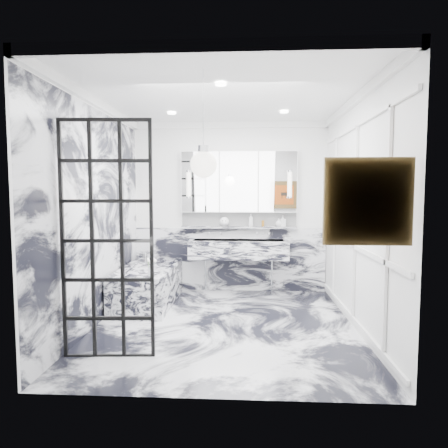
# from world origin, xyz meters

# --- Properties ---
(floor) EXTENTS (3.60, 3.60, 0.00)m
(floor) POSITION_xyz_m (0.00, 0.00, 0.00)
(floor) COLOR silver
(floor) RESTS_ON ground
(ceiling) EXTENTS (3.60, 3.60, 0.00)m
(ceiling) POSITION_xyz_m (0.00, 0.00, 2.80)
(ceiling) COLOR white
(ceiling) RESTS_ON wall_back
(wall_back) EXTENTS (3.60, 0.00, 3.60)m
(wall_back) POSITION_xyz_m (0.00, 1.80, 1.40)
(wall_back) COLOR white
(wall_back) RESTS_ON floor
(wall_front) EXTENTS (3.60, 0.00, 3.60)m
(wall_front) POSITION_xyz_m (0.00, -1.80, 1.40)
(wall_front) COLOR white
(wall_front) RESTS_ON floor
(wall_left) EXTENTS (0.00, 3.60, 3.60)m
(wall_left) POSITION_xyz_m (-1.60, 0.00, 1.40)
(wall_left) COLOR white
(wall_left) RESTS_ON floor
(wall_right) EXTENTS (0.00, 3.60, 3.60)m
(wall_right) POSITION_xyz_m (1.60, 0.00, 1.40)
(wall_right) COLOR white
(wall_right) RESTS_ON floor
(marble_clad_back) EXTENTS (3.18, 0.05, 1.05)m
(marble_clad_back) POSITION_xyz_m (0.00, 1.78, 0.53)
(marble_clad_back) COLOR silver
(marble_clad_back) RESTS_ON floor
(marble_clad_left) EXTENTS (0.02, 3.56, 2.68)m
(marble_clad_left) POSITION_xyz_m (-1.59, 0.00, 1.34)
(marble_clad_left) COLOR silver
(marble_clad_left) RESTS_ON floor
(panel_molding) EXTENTS (0.03, 3.40, 2.30)m
(panel_molding) POSITION_xyz_m (1.58, 0.00, 1.30)
(panel_molding) COLOR white
(panel_molding) RESTS_ON floor
(soap_bottle_a) EXTENTS (0.11, 0.11, 0.21)m
(soap_bottle_a) POSITION_xyz_m (0.35, 1.71, 1.19)
(soap_bottle_a) COLOR #8C5919
(soap_bottle_a) RESTS_ON ledge
(soap_bottle_b) EXTENTS (0.09, 0.09, 0.18)m
(soap_bottle_b) POSITION_xyz_m (0.87, 1.71, 1.18)
(soap_bottle_b) COLOR #4C4C51
(soap_bottle_b) RESTS_ON ledge
(soap_bottle_c) EXTENTS (0.13, 0.13, 0.13)m
(soap_bottle_c) POSITION_xyz_m (0.81, 1.71, 1.16)
(soap_bottle_c) COLOR silver
(soap_bottle_c) RESTS_ON ledge
(face_pot) EXTENTS (0.16, 0.16, 0.16)m
(face_pot) POSITION_xyz_m (-0.09, 1.71, 1.17)
(face_pot) COLOR white
(face_pot) RESTS_ON ledge
(amber_bottle) EXTENTS (0.04, 0.04, 0.10)m
(amber_bottle) POSITION_xyz_m (0.55, 1.71, 1.14)
(amber_bottle) COLOR #8C5919
(amber_bottle) RESTS_ON ledge
(flower_vase) EXTENTS (0.07, 0.07, 0.12)m
(flower_vase) POSITION_xyz_m (-0.98, 0.27, 0.61)
(flower_vase) COLOR silver
(flower_vase) RESTS_ON bathtub
(crittall_door) EXTENTS (0.88, 0.10, 2.35)m
(crittall_door) POSITION_xyz_m (-1.10, -1.02, 1.18)
(crittall_door) COLOR black
(crittall_door) RESTS_ON floor
(artwork) EXTENTS (0.57, 0.05, 0.57)m
(artwork) POSITION_xyz_m (1.20, -1.76, 1.58)
(artwork) COLOR #D04515
(artwork) RESTS_ON wall_front
(pendant_light) EXTENTS (0.24, 0.24, 0.24)m
(pendant_light) POSITION_xyz_m (-0.12, -1.23, 1.91)
(pendant_light) COLOR white
(pendant_light) RESTS_ON ceiling
(trough_sink) EXTENTS (1.60, 0.45, 0.30)m
(trough_sink) POSITION_xyz_m (0.15, 1.55, 0.73)
(trough_sink) COLOR silver
(trough_sink) RESTS_ON wall_back
(ledge) EXTENTS (1.90, 0.14, 0.04)m
(ledge) POSITION_xyz_m (0.15, 1.72, 1.07)
(ledge) COLOR silver
(ledge) RESTS_ON wall_back
(subway_tile) EXTENTS (1.90, 0.03, 0.23)m
(subway_tile) POSITION_xyz_m (0.15, 1.78, 1.21)
(subway_tile) COLOR white
(subway_tile) RESTS_ON wall_back
(mirror_cabinet) EXTENTS (1.90, 0.16, 1.00)m
(mirror_cabinet) POSITION_xyz_m (0.15, 1.73, 1.82)
(mirror_cabinet) COLOR white
(mirror_cabinet) RESTS_ON wall_back
(sconce_left) EXTENTS (0.07, 0.07, 0.40)m
(sconce_left) POSITION_xyz_m (-0.67, 1.63, 1.78)
(sconce_left) COLOR white
(sconce_left) RESTS_ON mirror_cabinet
(sconce_right) EXTENTS (0.07, 0.07, 0.40)m
(sconce_right) POSITION_xyz_m (0.97, 1.63, 1.78)
(sconce_right) COLOR white
(sconce_right) RESTS_ON mirror_cabinet
(bathtub) EXTENTS (0.75, 1.65, 0.55)m
(bathtub) POSITION_xyz_m (-1.18, 0.90, 0.28)
(bathtub) COLOR silver
(bathtub) RESTS_ON floor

